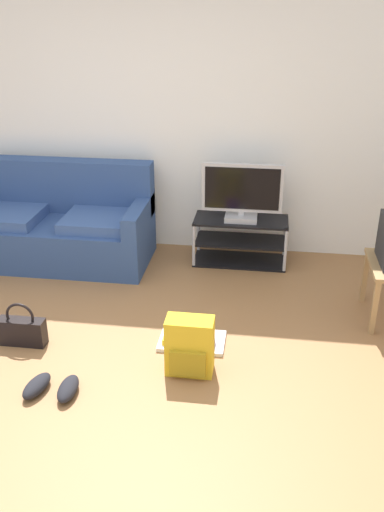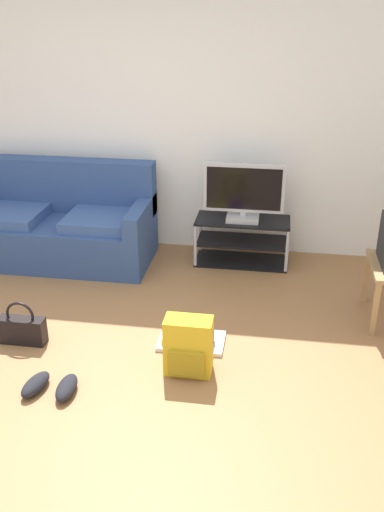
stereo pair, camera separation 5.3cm
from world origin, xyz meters
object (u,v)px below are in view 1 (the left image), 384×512
Objects in this scene: tv_stand at (240,241)px; handbag at (22,330)px; backpack at (190,347)px; sneakers_pair at (52,387)px; flat_tv at (242,193)px; floor_tray at (191,338)px; couch at (58,226)px.

tv_stand is 2.23m from handbag.
backpack is 0.93m from sneakers_pair.
handbag is at bearing -132.70° from flat_tv.
handbag reaches higher than floor_tray.
handbag is (-1.50, -1.65, -0.10)m from tv_stand.
flat_tv is 2.49m from sneakers_pair.
tv_stand is at bearing 79.65° from floor_tray.
couch is 2.14m from sneakers_pair.
floor_tray is (-0.04, 0.34, -0.16)m from backpack.
flat_tv reaches higher than tv_stand.
tv_stand is 1.19× the size of flat_tv.
backpack is at bearing -47.42° from couch.
handbag is (-1.50, -1.62, -0.59)m from flat_tv.
flat_tv reaches higher than floor_tray.
sneakers_pair is (-1.08, -2.14, -0.66)m from flat_tv.
sneakers_pair is 0.75× the size of floor_tray.
flat_tv reaches higher than handbag.
flat_tv is 2.29m from handbag.
handbag is (0.25, -1.49, -0.22)m from couch.
couch is 2.01× the size of tv_stand.
couch is 2.25m from backpack.
flat_tv reaches higher than sneakers_pair.
flat_tv is at bearing 79.49° from floor_tray.
tv_stand reaches higher than backpack.
floor_tray is at bearing 40.82° from sneakers_pair.
flat_tv is (1.75, 0.13, 0.37)m from couch.
handbag is 1.25m from floor_tray.
tv_stand is 0.49m from flat_tv.
couch is 3.66× the size of floor_tray.
couch is 1.76m from tv_stand.
tv_stand is at bearing 47.69° from handbag.
handbag is 0.71× the size of floor_tray.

